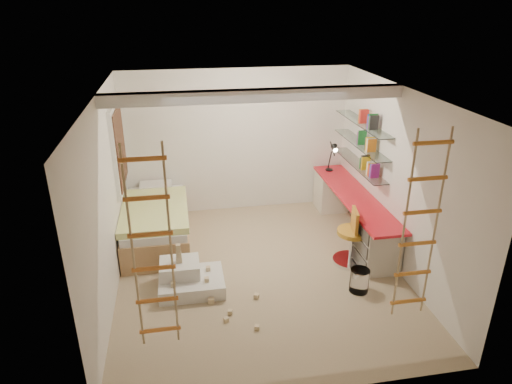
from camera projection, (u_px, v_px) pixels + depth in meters
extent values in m
plane|color=tan|center=(260.00, 272.00, 6.66)|extent=(4.50, 4.50, 0.00)
cube|color=white|center=(256.00, 95.00, 5.93)|extent=(4.00, 0.18, 0.16)
cube|color=white|center=(118.00, 147.00, 7.08)|extent=(0.06, 1.15, 1.35)
cube|color=#4C2D1E|center=(121.00, 147.00, 7.09)|extent=(0.02, 1.00, 1.20)
cylinder|color=white|center=(359.00, 280.00, 6.18)|extent=(0.26, 0.26, 0.33)
cube|color=red|center=(355.00, 196.00, 7.39)|extent=(0.55, 2.80, 0.04)
cube|color=beige|center=(331.00, 191.00, 8.54)|extent=(0.52, 0.55, 0.71)
cube|color=beige|center=(378.00, 246.00, 6.64)|extent=(0.52, 0.55, 0.71)
cube|color=#4C4742|center=(362.00, 233.00, 6.49)|extent=(0.02, 0.50, 0.18)
cube|color=#4C4742|center=(360.00, 246.00, 6.58)|extent=(0.02, 0.50, 0.18)
cube|color=#4C4742|center=(359.00, 259.00, 6.67)|extent=(0.02, 0.50, 0.18)
cube|color=white|center=(359.00, 165.00, 7.52)|extent=(0.25, 1.80, 0.01)
cube|color=white|center=(361.00, 144.00, 7.38)|extent=(0.25, 1.80, 0.01)
cube|color=white|center=(363.00, 123.00, 7.24)|extent=(0.25, 1.80, 0.01)
cube|color=#AD7F51|center=(157.00, 228.00, 7.44)|extent=(1.00, 2.00, 0.45)
cube|color=white|center=(155.00, 212.00, 7.33)|extent=(0.95, 1.95, 0.12)
cube|color=#D0E830|center=(155.00, 210.00, 7.15)|extent=(1.02, 1.60, 0.10)
cube|color=white|center=(156.00, 187.00, 8.00)|extent=(0.55, 0.35, 0.12)
cylinder|color=black|center=(329.00, 170.00, 8.41)|extent=(0.14, 0.14, 0.02)
cylinder|color=black|center=(330.00, 160.00, 8.34)|extent=(0.02, 0.15, 0.36)
cylinder|color=black|center=(332.00, 149.00, 8.15)|extent=(0.02, 0.27, 0.20)
cone|color=black|center=(335.00, 148.00, 8.02)|extent=(0.12, 0.14, 0.15)
cylinder|color=#FFEABF|center=(335.00, 150.00, 8.00)|extent=(0.08, 0.04, 0.08)
cylinder|color=#C48B25|center=(353.00, 232.00, 6.70)|extent=(0.54, 0.54, 0.07)
cube|color=#C67F26|center=(355.00, 220.00, 6.59)|extent=(0.11, 0.35, 0.33)
cylinder|color=silver|center=(351.00, 246.00, 6.80)|extent=(0.06, 0.06, 0.46)
cylinder|color=silver|center=(350.00, 261.00, 6.90)|extent=(0.62, 0.62, 0.05)
cube|color=silver|center=(192.00, 283.00, 6.24)|extent=(0.88, 0.69, 0.19)
cube|color=silver|center=(180.00, 268.00, 6.23)|extent=(0.54, 0.44, 0.19)
cube|color=#CCB284|center=(179.00, 259.00, 6.17)|extent=(0.08, 0.08, 0.08)
cube|color=#CCB284|center=(179.00, 255.00, 6.14)|extent=(0.07, 0.07, 0.07)
cube|color=#CCB284|center=(178.00, 248.00, 6.11)|extent=(0.06, 0.06, 0.12)
cube|color=#CCB284|center=(207.00, 280.00, 6.09)|extent=(0.06, 0.06, 0.06)
cube|color=#CCB284|center=(208.00, 269.00, 6.34)|extent=(0.06, 0.06, 0.06)
cube|color=#CCB284|center=(173.00, 284.00, 5.99)|extent=(0.06, 0.06, 0.06)
cube|color=#CCB284|center=(211.00, 301.00, 5.98)|extent=(0.07, 0.07, 0.07)
cube|color=#CCB284|center=(226.00, 319.00, 5.64)|extent=(0.07, 0.07, 0.07)
cube|color=#CCB284|center=(257.00, 327.00, 5.51)|extent=(0.07, 0.07, 0.07)
cube|color=#CCB284|center=(256.00, 296.00, 6.08)|extent=(0.07, 0.07, 0.07)
cube|color=#CCB284|center=(230.00, 312.00, 5.77)|extent=(0.07, 0.07, 0.07)
cube|color=#8C1E7F|center=(359.00, 158.00, 7.48)|extent=(0.14, 0.58, 0.22)
cube|color=#194CA5|center=(361.00, 137.00, 7.34)|extent=(0.14, 0.46, 0.22)
cube|color=red|center=(363.00, 116.00, 7.20)|extent=(0.14, 0.46, 0.22)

